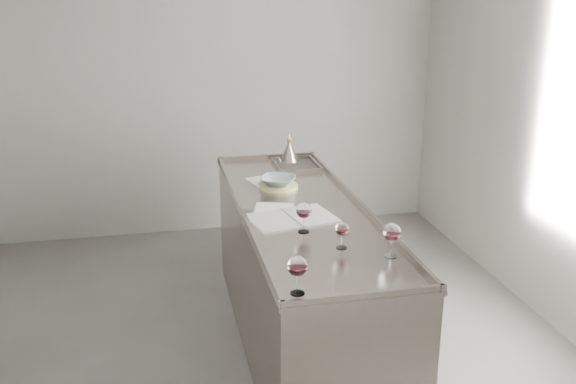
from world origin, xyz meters
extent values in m
cube|color=#555250|center=(0.00, 0.00, -0.01)|extent=(4.50, 5.00, 0.02)
cube|color=gray|center=(0.00, 2.51, 1.40)|extent=(4.50, 0.02, 2.80)
cube|color=gray|center=(0.50, 0.30, 0.46)|extent=(0.75, 2.40, 0.92)
cube|color=gray|center=(0.50, 0.30, 0.93)|extent=(0.77, 2.42, 0.02)
cube|color=gray|center=(0.50, -0.89, 0.96)|extent=(0.77, 0.02, 0.03)
cube|color=gray|center=(0.50, 1.49, 0.96)|extent=(0.77, 0.02, 0.03)
cube|color=gray|center=(0.14, 0.30, 0.96)|extent=(0.02, 2.42, 0.03)
cube|color=gray|center=(0.86, 0.30, 0.96)|extent=(0.02, 2.42, 0.03)
cube|color=#595654|center=(0.68, 1.22, 0.94)|extent=(0.30, 0.38, 0.01)
cylinder|color=white|center=(0.23, -0.78, 0.94)|extent=(0.06, 0.06, 0.00)
cylinder|color=white|center=(0.23, -0.78, 0.99)|extent=(0.01, 0.01, 0.09)
ellipsoid|color=white|center=(0.23, -0.78, 1.07)|extent=(0.09, 0.09, 0.10)
cylinder|color=#35070E|center=(0.23, -0.78, 1.05)|extent=(0.07, 0.07, 0.02)
cylinder|color=white|center=(0.42, -0.07, 0.94)|extent=(0.06, 0.06, 0.00)
cylinder|color=white|center=(0.42, -0.07, 0.99)|extent=(0.01, 0.01, 0.08)
ellipsoid|color=white|center=(0.42, -0.07, 1.07)|extent=(0.09, 0.09, 0.09)
cylinder|color=#330712|center=(0.42, -0.07, 1.05)|extent=(0.06, 0.06, 0.02)
cylinder|color=white|center=(0.78, -0.49, 0.94)|extent=(0.06, 0.06, 0.00)
cylinder|color=white|center=(0.78, -0.49, 0.99)|extent=(0.01, 0.01, 0.09)
ellipsoid|color=white|center=(0.78, -0.49, 1.07)|extent=(0.09, 0.09, 0.10)
cylinder|color=#37070F|center=(0.78, -0.49, 1.05)|extent=(0.07, 0.07, 0.02)
cylinder|color=white|center=(0.56, -0.33, 0.94)|extent=(0.06, 0.06, 0.00)
cylinder|color=white|center=(0.56, -0.33, 0.98)|extent=(0.01, 0.01, 0.07)
ellipsoid|color=white|center=(0.56, -0.33, 1.05)|extent=(0.07, 0.07, 0.07)
cylinder|color=#3C080A|center=(0.56, -0.33, 1.03)|extent=(0.05, 0.05, 0.02)
cube|color=silver|center=(0.28, 0.11, 0.95)|extent=(0.30, 0.37, 0.01)
cube|color=silver|center=(0.52, 0.16, 0.95)|extent=(0.30, 0.37, 0.01)
cylinder|color=white|center=(0.40, 0.13, 0.95)|extent=(0.08, 0.33, 0.01)
cube|color=silver|center=(0.37, 0.90, 0.94)|extent=(0.25, 0.30, 0.00)
cube|color=white|center=(0.32, 0.27, 0.94)|extent=(0.31, 0.38, 0.00)
cylinder|color=beige|center=(0.44, 0.74, 0.95)|extent=(0.33, 0.33, 0.02)
imported|color=#91A2A8|center=(0.44, 0.74, 0.99)|extent=(0.30, 0.30, 0.06)
cone|color=gray|center=(0.66, 1.38, 1.01)|extent=(0.15, 0.15, 0.13)
cylinder|color=gray|center=(0.66, 1.38, 1.09)|extent=(0.03, 0.03, 0.03)
cylinder|color=#A3722D|center=(0.66, 1.38, 1.11)|extent=(0.04, 0.04, 0.02)
cone|color=gray|center=(0.66, 1.38, 1.14)|extent=(0.03, 0.03, 0.04)
camera|label=1|loc=(-0.36, -3.28, 2.26)|focal=40.00mm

